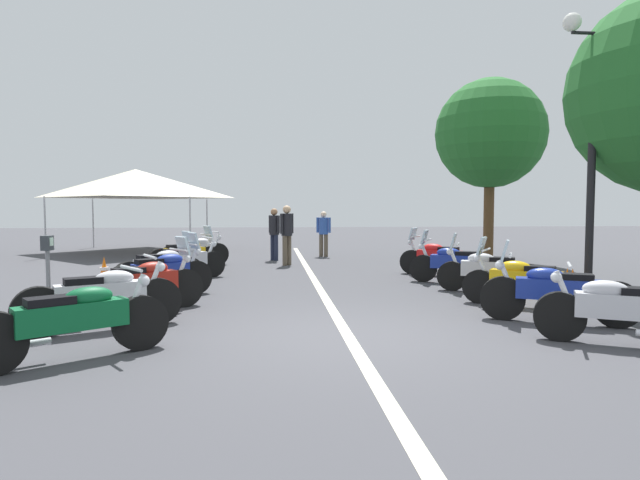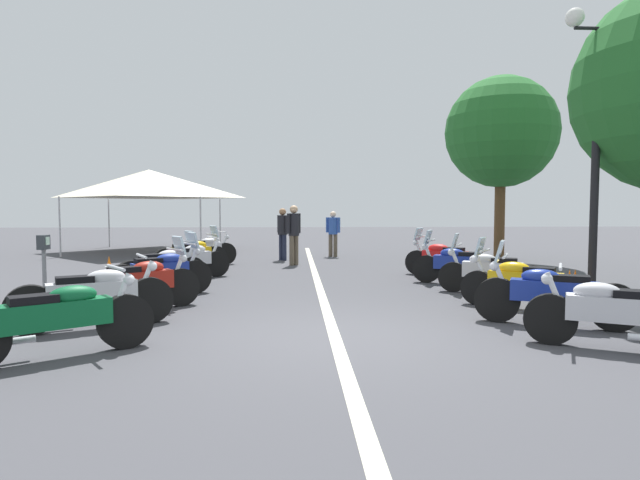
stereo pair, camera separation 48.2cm
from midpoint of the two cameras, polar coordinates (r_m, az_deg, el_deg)
ground_plane at (r=7.10m, az=3.57°, el=-10.37°), size 80.00×80.00×0.00m
lane_centre_stripe at (r=11.56m, az=1.07°, el=-4.95°), size 21.71×0.16×0.01m
motorcycle_left_row_0 at (r=6.56m, az=-24.55°, el=-7.68°), size 1.37×1.86×1.01m
motorcycle_left_row_1 at (r=7.99m, az=-21.63°, el=-5.61°), size 1.16×2.04×1.02m
motorcycle_left_row_2 at (r=9.12m, az=-17.47°, el=-4.40°), size 1.38×1.81×1.22m
motorcycle_left_row_3 at (r=10.47m, az=-15.47°, el=-3.35°), size 1.21×1.81×1.22m
motorcycle_left_row_4 at (r=11.68m, az=-15.46°, el=-2.73°), size 1.29×1.67×1.20m
motorcycle_left_row_5 at (r=12.99m, az=-13.01°, el=-2.10°), size 1.15×1.88×1.00m
motorcycle_left_row_6 at (r=14.30m, az=-12.75°, el=-1.51°), size 1.25×1.80×1.22m
motorcycle_left_row_7 at (r=15.78m, az=-11.61°, el=-1.08°), size 1.12×1.85×1.01m
motorcycle_right_row_0 at (r=7.35m, az=30.62°, el=-6.75°), size 1.08×1.84×1.00m
motorcycle_right_row_1 at (r=8.38m, az=25.22°, el=-5.25°), size 1.14×2.03×1.22m
motorcycle_right_row_2 at (r=9.59m, az=22.41°, el=-4.22°), size 1.31×1.86×1.19m
motorcycle_right_row_3 at (r=11.03m, az=19.14°, el=-3.17°), size 1.07×1.96×1.19m
motorcycle_right_row_4 at (r=12.15m, az=15.86°, el=-2.48°), size 1.15×1.94×1.20m
motorcycle_right_row_5 at (r=13.51m, az=14.24°, el=-1.88°), size 1.33×1.78×1.20m
street_lamp_twin_globe at (r=10.84m, az=28.93°, el=12.62°), size 0.32×1.22×5.16m
parking_meter at (r=8.92m, az=-26.30°, el=-2.03°), size 0.19×0.14×1.29m
traffic_cone_0 at (r=12.86m, az=-20.83°, el=-3.03°), size 0.36×0.36×0.61m
traffic_cone_1 at (r=10.51m, az=27.03°, el=-4.59°), size 0.36×0.36×0.61m
traffic_cone_2 at (r=10.47m, az=26.54°, el=-4.61°), size 0.36×0.36×0.61m
bystander_0 at (r=15.61m, az=-1.97°, el=1.09°), size 0.40×0.41×1.78m
bystander_1 at (r=18.40m, az=2.17°, el=1.06°), size 0.32×0.49×1.58m
bystander_2 at (r=17.09m, az=-3.26°, el=1.10°), size 0.44×0.36×1.69m
roadside_tree_0 at (r=17.67m, az=19.77°, el=10.87°), size 3.43×3.43×5.77m
event_tent at (r=21.72m, az=-17.41°, el=5.83°), size 5.36×5.36×3.20m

